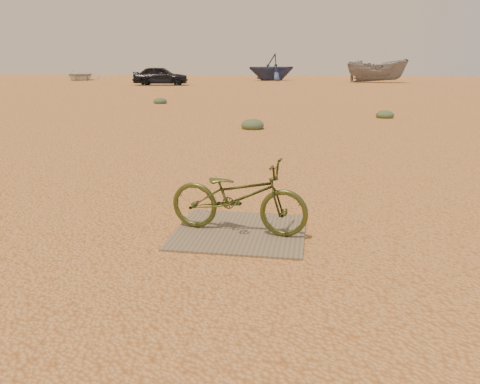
% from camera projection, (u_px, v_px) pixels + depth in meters
% --- Properties ---
extents(ground, '(120.00, 120.00, 0.00)m').
position_uv_depth(ground, '(194.00, 227.00, 5.32)').
color(ground, tan).
rests_on(ground, ground).
extents(plywood_board, '(1.41, 1.31, 0.02)m').
position_uv_depth(plywood_board, '(240.00, 231.00, 5.13)').
color(plywood_board, '#716149').
rests_on(plywood_board, ground).
extents(bicycle, '(1.57, 0.71, 0.80)m').
position_uv_depth(bicycle, '(238.00, 196.00, 5.01)').
color(bicycle, '#3C471C').
rests_on(bicycle, plywood_board).
extents(car, '(4.50, 2.40, 1.46)m').
position_uv_depth(car, '(161.00, 76.00, 36.96)').
color(car, black).
rests_on(car, ground).
extents(boat_near_left, '(4.58, 5.50, 0.98)m').
position_uv_depth(boat_near_left, '(80.00, 75.00, 46.86)').
color(boat_near_left, beige).
rests_on(boat_near_left, ground).
extents(boat_far_left, '(6.44, 6.27, 2.58)m').
position_uv_depth(boat_far_left, '(272.00, 67.00, 46.02)').
color(boat_far_left, navy).
rests_on(boat_far_left, ground).
extents(boat_mid_right, '(5.27, 2.04, 2.03)m').
position_uv_depth(boat_mid_right, '(377.00, 71.00, 41.47)').
color(boat_mid_right, slate).
rests_on(boat_mid_right, ground).
extents(kale_a, '(0.64, 0.64, 0.35)m').
position_uv_depth(kale_a, '(252.00, 129.00, 13.06)').
color(kale_a, '#4F6644').
rests_on(kale_a, ground).
extents(kale_b, '(0.60, 0.60, 0.33)m').
position_uv_depth(kale_b, '(385.00, 118.00, 15.60)').
color(kale_b, '#4F6644').
rests_on(kale_b, ground).
extents(kale_c, '(0.60, 0.60, 0.33)m').
position_uv_depth(kale_c, '(160.00, 104.00, 20.92)').
color(kale_c, '#4F6644').
rests_on(kale_c, ground).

